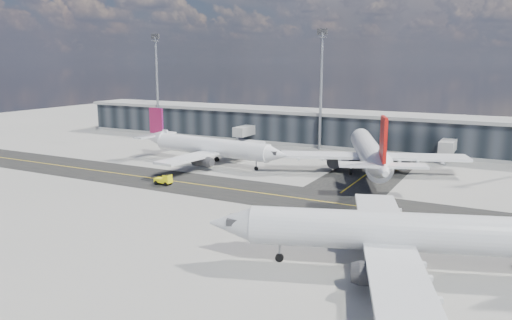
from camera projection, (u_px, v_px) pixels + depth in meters
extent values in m
plane|color=gray|center=(215.00, 194.00, 81.74)|extent=(300.00, 300.00, 0.00)
cube|color=black|center=(228.00, 188.00, 85.20)|extent=(180.00, 14.00, 0.02)
cube|color=black|center=(379.00, 166.00, 103.85)|extent=(14.00, 50.00, 0.02)
cube|color=yellow|center=(228.00, 188.00, 85.20)|extent=(180.00, 0.25, 0.01)
cube|color=yellow|center=(379.00, 165.00, 103.85)|extent=(0.25, 50.00, 0.01)
cube|color=black|center=(329.00, 130.00, 128.66)|extent=(150.00, 12.00, 8.00)
cube|color=gray|center=(330.00, 113.00, 127.80)|extent=(152.00, 13.00, 0.80)
cube|color=gray|center=(329.00, 143.00, 129.36)|extent=(150.00, 12.20, 0.80)
cube|color=gray|center=(247.00, 130.00, 130.97)|extent=(3.00, 10.00, 2.40)
cylinder|color=gray|center=(237.00, 142.00, 127.08)|extent=(0.60, 0.60, 2.40)
cube|color=gray|center=(448.00, 145.00, 108.09)|extent=(3.00, 10.00, 2.40)
cylinder|color=gray|center=(445.00, 159.00, 104.20)|extent=(0.60, 0.60, 2.40)
cylinder|color=gray|center=(157.00, 87.00, 143.52)|extent=(0.70, 0.70, 28.00)
cube|color=#2D2D30|center=(155.00, 36.00, 140.74)|extent=(2.50, 0.50, 1.40)
cylinder|color=gray|center=(321.00, 92.00, 120.63)|extent=(0.70, 0.70, 28.00)
cube|color=#2D2D30|center=(322.00, 32.00, 117.86)|extent=(2.50, 0.50, 1.40)
cylinder|color=silver|center=(212.00, 147.00, 104.58)|extent=(28.22, 6.53, 3.73)
cone|color=silver|center=(276.00, 154.00, 95.98)|extent=(5.02, 4.18, 3.73)
cone|color=silver|center=(155.00, 138.00, 113.34)|extent=(5.95, 4.28, 3.73)
cube|color=silver|center=(215.00, 152.00, 104.26)|extent=(7.83, 32.03, 0.47)
cylinder|color=#2D2D30|center=(235.00, 153.00, 108.53)|extent=(4.11, 2.53, 2.15)
cylinder|color=#2D2D30|center=(202.00, 161.00, 99.38)|extent=(4.11, 2.53, 2.15)
cube|color=silver|center=(235.00, 149.00, 108.38)|extent=(1.89, 0.56, 0.75)
cube|color=silver|center=(202.00, 158.00, 99.24)|extent=(1.89, 0.56, 0.75)
cube|color=#73154B|center=(156.00, 121.00, 112.32)|extent=(3.94, 0.81, 5.78)
cube|color=silver|center=(155.00, 135.00, 113.23)|extent=(3.73, 11.40, 0.33)
cube|color=#2D2D30|center=(274.00, 152.00, 96.16)|extent=(2.06, 2.23, 0.65)
cylinder|color=gray|center=(256.00, 165.00, 99.02)|extent=(0.25, 0.25, 1.87)
cylinder|color=black|center=(256.00, 168.00, 99.16)|extent=(0.87, 0.41, 0.84)
cylinder|color=black|center=(217.00, 159.00, 108.01)|extent=(1.07, 0.57, 1.03)
cylinder|color=black|center=(200.00, 163.00, 103.43)|extent=(1.07, 0.57, 1.03)
cylinder|color=silver|center=(369.00, 151.00, 95.31)|extent=(16.17, 32.50, 4.42)
cone|color=silver|center=(360.00, 137.00, 113.62)|extent=(6.13, 6.76, 4.42)
cone|color=silver|center=(382.00, 170.00, 76.34)|extent=(6.53, 7.79, 4.42)
cube|color=silver|center=(368.00, 156.00, 96.61)|extent=(37.02, 18.81, 0.55)
cylinder|color=#2D2D30|center=(333.00, 160.00, 98.66)|extent=(4.06, 5.25, 2.54)
cylinder|color=#2D2D30|center=(402.00, 162.00, 97.18)|extent=(4.06, 5.25, 2.54)
cube|color=silver|center=(333.00, 156.00, 98.49)|extent=(1.22, 2.22, 0.88)
cube|color=silver|center=(402.00, 157.00, 97.01)|extent=(1.22, 2.22, 0.88)
cube|color=red|center=(383.00, 139.00, 75.97)|extent=(2.15, 4.51, 6.85)
cube|color=silver|center=(383.00, 165.00, 76.21)|extent=(13.48, 7.70, 0.39)
cube|color=#2D2D30|center=(360.00, 135.00, 113.00)|extent=(3.07, 2.94, 0.77)
cylinder|color=gray|center=(362.00, 155.00, 108.84)|extent=(0.34, 0.34, 2.21)
cylinder|color=black|center=(361.00, 158.00, 109.00)|extent=(0.72, 1.07, 0.99)
cylinder|color=black|center=(351.00, 172.00, 95.35)|extent=(0.96, 1.33, 1.22)
cylinder|color=black|center=(386.00, 173.00, 94.61)|extent=(0.96, 1.33, 1.22)
cylinder|color=silver|center=(398.00, 232.00, 51.55)|extent=(30.35, 13.94, 4.09)
cone|color=silver|center=(233.00, 223.00, 54.12)|extent=(6.18, 5.55, 4.09)
cube|color=silver|center=(387.00, 240.00, 51.90)|extent=(16.25, 34.55, 0.51)
cylinder|color=#2D2D30|center=(382.00, 274.00, 46.32)|extent=(4.83, 3.63, 2.35)
cylinder|color=#2D2D30|center=(372.00, 231.00, 58.22)|extent=(4.83, 3.63, 2.35)
cube|color=silver|center=(383.00, 266.00, 46.16)|extent=(2.07, 1.06, 0.82)
cube|color=silver|center=(372.00, 224.00, 58.06)|extent=(2.07, 1.06, 0.82)
cube|color=#2D2D30|center=(237.00, 220.00, 53.96)|extent=(2.67, 2.80, 0.72)
cylinder|color=gray|center=(279.00, 251.00, 53.92)|extent=(0.31, 0.31, 2.05)
cylinder|color=black|center=(279.00, 258.00, 54.07)|extent=(0.99, 0.64, 0.92)
cylinder|color=black|center=(410.00, 277.00, 49.11)|extent=(1.23, 0.85, 1.13)
cylinder|color=black|center=(402.00, 253.00, 55.06)|extent=(1.23, 0.85, 1.13)
cube|color=yellow|center=(163.00, 180.00, 87.67)|extent=(3.15, 1.50, 0.73)
cube|color=yellow|center=(167.00, 177.00, 87.10)|extent=(1.16, 1.37, 0.94)
cube|color=black|center=(167.00, 175.00, 87.03)|extent=(1.06, 1.32, 0.26)
cylinder|color=black|center=(170.00, 183.00, 87.85)|extent=(0.73, 0.27, 0.73)
cylinder|color=black|center=(166.00, 184.00, 86.68)|extent=(0.73, 0.27, 0.73)
cylinder|color=black|center=(161.00, 181.00, 88.83)|extent=(0.73, 0.27, 0.73)
cylinder|color=black|center=(156.00, 183.00, 87.66)|extent=(0.73, 0.27, 0.73)
imported|color=silver|center=(366.00, 156.00, 110.52)|extent=(4.78, 5.66, 1.44)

